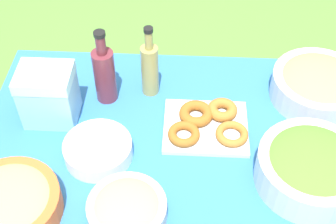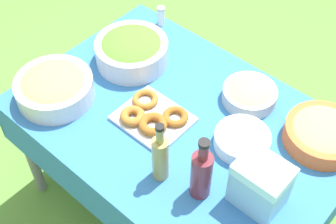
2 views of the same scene
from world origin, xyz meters
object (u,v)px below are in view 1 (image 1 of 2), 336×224
object	(u,v)px
cooler_box	(49,95)
pasta_bowl	(127,209)
wine_bottle	(105,73)
bread_bowl	(9,203)
donut_platter	(207,124)
olive_oil_bottle	(150,68)
fruit_bowl	(318,84)
plate_stack	(98,150)
salad_bowl	(312,167)

from	to	relation	value
cooler_box	pasta_bowl	bearing A→B (deg)	128.28
wine_bottle	bread_bowl	xyz separation A→B (m)	(0.21, 0.50, -0.07)
donut_platter	wine_bottle	size ratio (longest dim) A/B	0.99
pasta_bowl	olive_oil_bottle	distance (m)	0.54
fruit_bowl	plate_stack	bearing A→B (deg)	22.92
pasta_bowl	olive_oil_bottle	xyz separation A→B (m)	(-0.03, -0.53, 0.07)
salad_bowl	cooler_box	size ratio (longest dim) A/B	1.62
olive_oil_bottle	cooler_box	world-z (taller)	olive_oil_bottle
olive_oil_bottle	wine_bottle	world-z (taller)	wine_bottle
bread_bowl	olive_oil_bottle	bearing A→B (deg)	-124.21
wine_bottle	fruit_bowl	xyz separation A→B (m)	(-0.76, -0.04, -0.05)
salad_bowl	olive_oil_bottle	size ratio (longest dim) A/B	1.16
plate_stack	olive_oil_bottle	world-z (taller)	olive_oil_bottle
plate_stack	fruit_bowl	xyz separation A→B (m)	(-0.75, -0.32, 0.03)
pasta_bowl	plate_stack	distance (m)	0.25
donut_platter	plate_stack	xyz separation A→B (m)	(0.35, 0.14, 0.01)
donut_platter	plate_stack	distance (m)	0.38
plate_stack	bread_bowl	xyz separation A→B (m)	(0.22, 0.22, 0.02)
plate_stack	fruit_bowl	distance (m)	0.81
plate_stack	bread_bowl	world-z (taller)	bread_bowl
salad_bowl	olive_oil_bottle	xyz separation A→B (m)	(0.52, -0.38, 0.04)
pasta_bowl	fruit_bowl	distance (m)	0.82
plate_stack	cooler_box	distance (m)	0.26
wine_bottle	cooler_box	bearing A→B (deg)	30.96
pasta_bowl	donut_platter	xyz separation A→B (m)	(-0.23, -0.36, -0.02)
donut_platter	wine_bottle	world-z (taller)	wine_bottle
cooler_box	olive_oil_bottle	bearing A→B (deg)	-156.14
donut_platter	fruit_bowl	distance (m)	0.44
bread_bowl	cooler_box	xyz separation A→B (m)	(-0.04, -0.39, 0.05)
plate_stack	donut_platter	bearing A→B (deg)	-158.14
pasta_bowl	fruit_bowl	bearing A→B (deg)	-139.67
pasta_bowl	fruit_bowl	world-z (taller)	fruit_bowl
olive_oil_bottle	cooler_box	bearing A→B (deg)	23.86
olive_oil_bottle	bread_bowl	size ratio (longest dim) A/B	0.96
bread_bowl	donut_platter	bearing A→B (deg)	-147.52
olive_oil_bottle	pasta_bowl	bearing A→B (deg)	87.29
bread_bowl	fruit_bowl	bearing A→B (deg)	-150.90
pasta_bowl	plate_stack	bearing A→B (deg)	-61.42
plate_stack	wine_bottle	world-z (taller)	wine_bottle
bread_bowl	pasta_bowl	bearing A→B (deg)	-179.09
pasta_bowl	bread_bowl	bearing A→B (deg)	0.91
olive_oil_bottle	fruit_bowl	world-z (taller)	olive_oil_bottle
fruit_bowl	salad_bowl	bearing A→B (deg)	77.24
pasta_bowl	fruit_bowl	xyz separation A→B (m)	(-0.63, -0.53, 0.02)
salad_bowl	olive_oil_bottle	world-z (taller)	olive_oil_bottle
salad_bowl	fruit_bowl	bearing A→B (deg)	-102.76
salad_bowl	olive_oil_bottle	bearing A→B (deg)	-36.00
salad_bowl	bread_bowl	distance (m)	0.90
salad_bowl	pasta_bowl	size ratio (longest dim) A/B	1.44
donut_platter	bread_bowl	distance (m)	0.68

